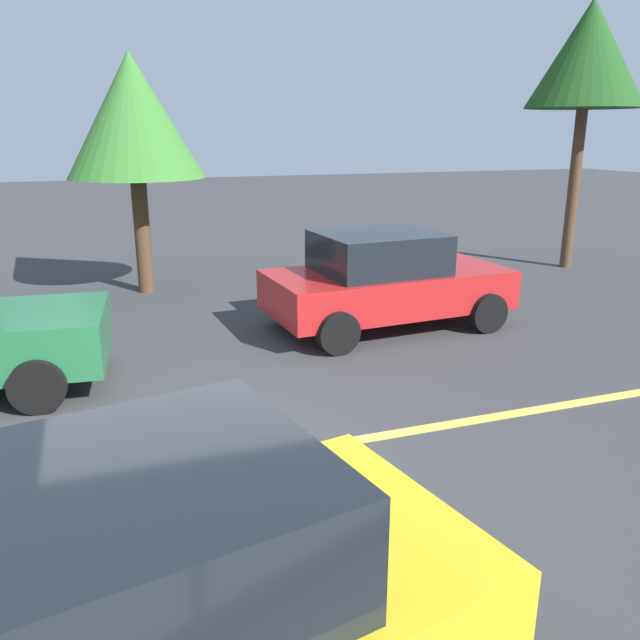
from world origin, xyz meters
TOP-DOWN VIEW (x-y plane):
  - ground_plane at (0.00, 0.00)m, footprint 80.00×80.00m
  - lane_marking_centre at (3.00, 0.00)m, footprint 28.00×0.16m
  - car_red_crossing at (3.66, 3.60)m, footprint 4.00×2.27m
  - tree_left_verge at (0.16, 7.40)m, footprint 2.58×2.58m
  - tree_centre_verge at (9.80, 6.57)m, footprint 2.55×2.55m

SIDE VIEW (x-z plane):
  - ground_plane at x=0.00m, z-range 0.00..0.00m
  - lane_marking_centre at x=3.00m, z-range 0.00..0.01m
  - car_red_crossing at x=3.66m, z-range 0.01..1.58m
  - tree_left_verge at x=0.16m, z-range 1.09..5.63m
  - tree_centre_verge at x=9.80m, z-range 1.75..7.62m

